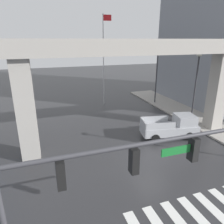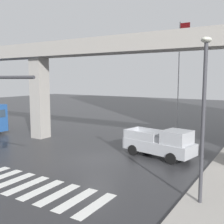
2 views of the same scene
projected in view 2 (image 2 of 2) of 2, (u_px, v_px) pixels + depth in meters
ground_plane at (96, 160)px, 18.78m from camera, size 120.00×120.00×0.00m
crosswalk_stripes at (34, 187)px, 14.02m from camera, size 8.25×2.80×0.01m
elevated_overpass at (120, 53)px, 20.66m from camera, size 58.72×2.12×8.66m
pickup_truck at (162, 144)px, 19.26m from camera, size 5.37×2.85×2.08m
street_lamp_near_corner at (204, 102)px, 11.49m from camera, size 0.44×0.70×7.24m
flagpole at (179, 68)px, 30.28m from camera, size 1.16×0.12×11.67m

